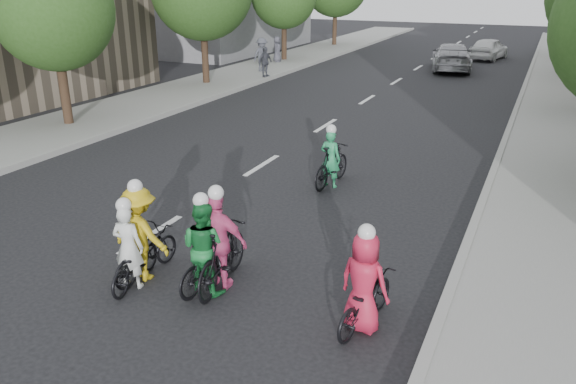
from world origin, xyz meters
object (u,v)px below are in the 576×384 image
Objects in this scene: cyclist_4 at (132,257)px; spectator_2 at (277,49)px; cyclist_3 at (331,163)px; cyclist_2 at (142,241)px; spectator_0 at (262,55)px; follow_car_trail at (489,48)px; cyclist_5 at (205,253)px; follow_car_lead at (452,57)px; cyclist_1 at (364,292)px; cyclist_0 at (221,250)px; spectator_1 at (265,62)px.

spectator_2 is at bearing -79.72° from cyclist_4.
cyclist_3 is at bearing -171.40° from spectator_2.
spectator_0 is at bearing -66.17° from cyclist_2.
spectator_0 reaches higher than follow_car_trail.
cyclist_2 is 0.46× the size of follow_car_trail.
spectator_0 is (-9.51, 20.56, 0.37)m from cyclist_5.
follow_car_trail is (1.40, 5.62, -0.07)m from follow_car_lead.
cyclist_5 reaches higher than cyclist_4.
cyclist_5 is 1.00× the size of spectator_0.
cyclist_1 is 0.93× the size of cyclist_2.
cyclist_0 is 1.09× the size of spectator_0.
spectator_0 is at bearing -51.08° from cyclist_3.
spectator_0 reaches higher than cyclist_0.
spectator_1 is at bearing -49.01° from cyclist_1.
cyclist_1 is 23.90m from spectator_0.
cyclist_2 is 20.44m from spectator_1.
spectator_0 is (-9.63, 14.90, 0.44)m from cyclist_3.
cyclist_2 is 25.91m from spectator_2.
cyclist_4 is 20.72m from spectator_1.
spectator_2 reaches higher than cyclist_3.
follow_car_trail is at bearing -104.09° from cyclist_4.
cyclist_0 reaches higher than spectator_1.
cyclist_5 is at bearing -135.32° from spectator_1.
cyclist_1 is 0.94× the size of cyclist_3.
follow_car_lead is at bearing -36.63° from spectator_0.
cyclist_3 is 0.35× the size of follow_car_lead.
cyclist_0 is at bearing 96.72° from cyclist_3.
spectator_1 is at bearing -79.42° from cyclist_4.
spectator_2 is (-9.97, -2.06, 0.15)m from follow_car_lead.
spectator_0 is (-12.27, 20.51, 0.44)m from cyclist_1.
spectator_1 is at bearing -50.99° from cyclist_3.
spectator_2 is at bearing 39.72° from spectator_1.
cyclist_1 is at bearing -174.03° from cyclist_5.
cyclist_4 is at bearing 16.65° from cyclist_1.
cyclist_0 is 1.12× the size of cyclist_1.
cyclist_1 reaches higher than follow_car_lead.
cyclist_5 is at bearing -172.68° from cyclist_2.
cyclist_0 is at bearing -167.66° from cyclist_4.
follow_car_lead is (-0.35, 26.20, 0.08)m from cyclist_5.
cyclist_4 reaches higher than follow_car_lead.
spectator_1 reaches higher than cyclist_4.
cyclist_2 is at bearing -100.05° from cyclist_4.
spectator_0 reaches higher than cyclist_3.
cyclist_2 is at bearing 77.01° from follow_car_lead.
spectator_1 reaches higher than follow_car_lead.
cyclist_4 is 1.08× the size of spectator_1.
cyclist_3 reaches higher than follow_car_trail.
follow_car_lead is 2.91× the size of spectator_0.
spectator_2 is (-9.10, 24.55, 0.38)m from cyclist_4.
cyclist_5 is at bearing 94.76° from cyclist_3.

